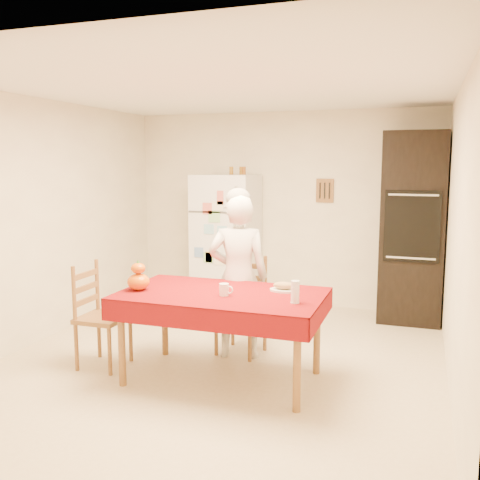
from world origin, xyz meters
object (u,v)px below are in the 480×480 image
at_px(seated_woman, 238,277).
at_px(pumpkin_lower, 138,282).
at_px(refrigerator, 226,241).
at_px(wine_glass, 295,292).
at_px(chair_left, 97,311).
at_px(oven_cabinet, 412,228).
at_px(coffee_mug, 224,290).
at_px(bread_plate, 284,290).
at_px(chair_far, 244,301).
at_px(dining_table, 222,301).

xyz_separation_m(seated_woman, pumpkin_lower, (-0.66, -0.72, 0.06)).
bearing_deg(pumpkin_lower, refrigerator, 92.50).
xyz_separation_m(refrigerator, wine_glass, (1.47, -2.44, -0.00)).
bearing_deg(chair_left, seated_woman, -61.58).
distance_m(oven_cabinet, coffee_mug, 2.84).
bearing_deg(oven_cabinet, refrigerator, -178.82).
bearing_deg(bread_plate, chair_far, 135.89).
bearing_deg(chair_far, chair_left, -137.24).
height_order(seated_woman, bread_plate, seated_woman).
relative_size(coffee_mug, pumpkin_lower, 0.52).
relative_size(chair_left, bread_plate, 3.96).
bearing_deg(pumpkin_lower, wine_glass, 0.56).
bearing_deg(chair_left, refrigerator, -9.64).
bearing_deg(chair_left, wine_glass, -92.77).
bearing_deg(dining_table, chair_far, 93.88).
relative_size(chair_far, chair_left, 1.00).
bearing_deg(pumpkin_lower, seated_woman, 47.51).
bearing_deg(oven_cabinet, bread_plate, -114.68).
distance_m(chair_far, coffee_mug, 0.88).
bearing_deg(wine_glass, refrigerator, 121.14).
bearing_deg(bread_plate, pumpkin_lower, -163.16).
bearing_deg(chair_far, coffee_mug, -74.67).
relative_size(oven_cabinet, bread_plate, 9.17).
xyz_separation_m(chair_far, chair_left, (-1.15, -0.79, 0.00)).
xyz_separation_m(dining_table, bread_plate, (0.48, 0.22, 0.08)).
bearing_deg(chair_far, dining_table, -77.90).
bearing_deg(coffee_mug, dining_table, 121.10).
bearing_deg(chair_far, refrigerator, 124.09).
distance_m(oven_cabinet, chair_far, 2.30).
bearing_deg(chair_left, chair_far, -56.05).
xyz_separation_m(refrigerator, coffee_mug, (0.87, -2.40, -0.04)).
distance_m(coffee_mug, pumpkin_lower, 0.76).
bearing_deg(seated_woman, chair_left, 14.56).
distance_m(dining_table, chair_far, 0.75).
height_order(refrigerator, pumpkin_lower, refrigerator).
xyz_separation_m(chair_far, pumpkin_lower, (-0.66, -0.87, 0.33)).
xyz_separation_m(dining_table, wine_glass, (0.66, -0.13, 0.16)).
relative_size(coffee_mug, bread_plate, 0.42).
height_order(dining_table, pumpkin_lower, pumpkin_lower).
distance_m(refrigerator, seated_woman, 1.90).
xyz_separation_m(seated_woman, coffee_mug, (0.11, -0.66, 0.03)).
bearing_deg(oven_cabinet, coffee_mug, -119.97).
xyz_separation_m(wine_glass, bread_plate, (-0.18, 0.35, -0.08)).
relative_size(dining_table, bread_plate, 7.08).
bearing_deg(seated_woman, wine_glass, 120.87).
height_order(oven_cabinet, pumpkin_lower, oven_cabinet).
bearing_deg(pumpkin_lower, dining_table, 11.30).
bearing_deg(chair_far, bread_plate, -35.89).
relative_size(pumpkin_lower, bread_plate, 0.80).
relative_size(dining_table, coffee_mug, 17.00).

